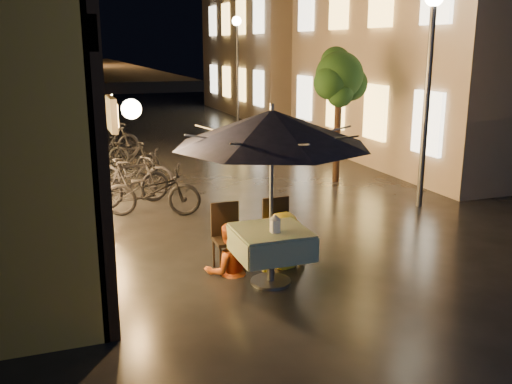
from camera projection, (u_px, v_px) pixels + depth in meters
name	position (u px, v px, depth m)	size (l,w,h in m)	color
ground	(332.00, 257.00, 8.81)	(90.00, 90.00, 0.00)	black
east_building_near	(466.00, 37.00, 16.32)	(7.30, 9.30, 6.80)	#A08E7B
east_building_far	(302.00, 34.00, 26.74)	(7.30, 10.30, 7.30)	#A08E7B
street_tree	(340.00, 79.00, 13.10)	(1.43, 1.20, 3.15)	black
streetlamp_near	(430.00, 59.00, 10.88)	(0.36, 0.36, 4.23)	#59595E
streetlamp_far	(237.00, 52.00, 21.81)	(0.36, 0.36, 4.23)	#59595E
cafe_table	(271.00, 243.00, 7.73)	(0.99, 0.99, 0.78)	#59595E
patio_umbrella	(272.00, 128.00, 7.33)	(2.62, 2.62, 2.46)	#59595E
cafe_chair_left	(227.00, 233.00, 8.28)	(0.42, 0.42, 0.97)	black
cafe_chair_right	(278.00, 227.00, 8.54)	(0.42, 0.42, 0.97)	black
table_lantern	(275.00, 222.00, 7.51)	(0.16, 0.16, 0.25)	white
person_orange	(228.00, 224.00, 8.04)	(0.71, 0.55, 1.46)	#D15B1E
person_yellow	(283.00, 214.00, 8.30)	(1.03, 0.59, 1.59)	yellow
bicycle_0	(152.00, 191.00, 10.86)	(0.65, 1.85, 0.97)	black
bicycle_1	(131.00, 182.00, 11.51)	(0.48, 1.69, 1.02)	black
bicycle_2	(133.00, 171.00, 12.61)	(0.63, 1.80, 0.95)	black
bicycle_3	(129.00, 160.00, 13.84)	(0.43, 1.54, 0.92)	black
bicycle_4	(99.00, 151.00, 15.24)	(0.57, 1.64, 0.86)	black
bicycle_5	(110.00, 141.00, 16.10)	(0.51, 1.80, 1.08)	black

